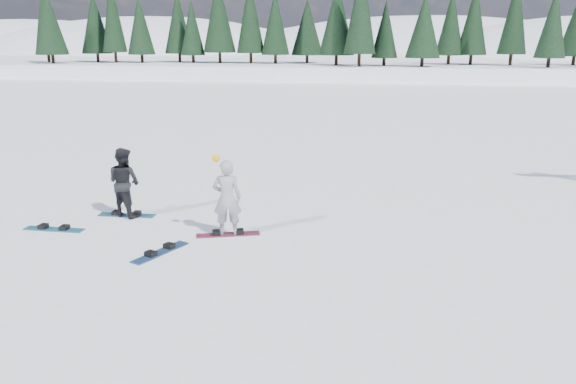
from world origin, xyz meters
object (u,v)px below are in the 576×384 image
Objects in this scene: snowboarder_woman at (227,198)px; snowboarder_man at (124,182)px; snowboard_loose_a at (160,252)px; snowboard_loose_c at (54,229)px.

snowboarder_woman is 1.08× the size of snowboarder_man.
snowboard_loose_a is 1.00× the size of snowboard_loose_c.
snowboard_loose_a is 3.30m from snowboard_loose_c.
snowboard_loose_a and snowboard_loose_c have the same top height.
snowboarder_woman is at bearing -178.58° from snowboarder_man.
snowboarder_woman is 1.32× the size of snowboard_loose_c.
snowboard_loose_a is at bearing 148.37° from snowboarder_man.
snowboarder_woman is at bearing -17.28° from snowboard_loose_a.
snowboard_loose_c is at bearing -7.54° from snowboarder_woman.
snowboarder_man is at bearing 46.75° from snowboard_loose_c.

